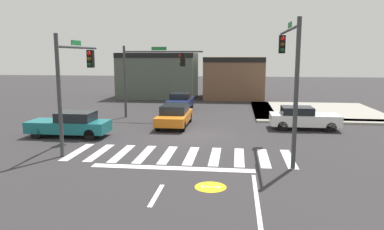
{
  "coord_description": "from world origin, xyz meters",
  "views": [
    {
      "loc": [
        2.59,
        -20.94,
        4.6
      ],
      "look_at": [
        0.01,
        0.22,
        1.13
      ],
      "focal_mm": 34.52,
      "sensor_mm": 36.0,
      "label": 1
    }
  ],
  "objects_px": {
    "car_navy": "(180,102)",
    "car_white": "(303,118)",
    "traffic_signal_northwest": "(152,68)",
    "car_orange": "(175,115)",
    "traffic_signal_southwest": "(75,73)",
    "car_teal": "(70,124)",
    "traffic_signal_southeast": "(289,62)"
  },
  "relations": [
    {
      "from": "car_orange",
      "to": "traffic_signal_northwest",
      "type": "bearing_deg",
      "value": -144.36
    },
    {
      "from": "car_teal",
      "to": "traffic_signal_southeast",
      "type": "bearing_deg",
      "value": 168.87
    },
    {
      "from": "car_teal",
      "to": "car_navy",
      "type": "bearing_deg",
      "value": -112.84
    },
    {
      "from": "car_white",
      "to": "traffic_signal_northwest",
      "type": "bearing_deg",
      "value": 163.75
    },
    {
      "from": "traffic_signal_northwest",
      "to": "car_navy",
      "type": "xyz_separation_m",
      "value": [
        1.39,
        4.19,
        -2.98
      ]
    },
    {
      "from": "traffic_signal_southwest",
      "to": "car_white",
      "type": "height_order",
      "value": "traffic_signal_southwest"
    },
    {
      "from": "traffic_signal_northwest",
      "to": "car_navy",
      "type": "bearing_deg",
      "value": 71.63
    },
    {
      "from": "traffic_signal_southeast",
      "to": "traffic_signal_southwest",
      "type": "xyz_separation_m",
      "value": [
        -10.26,
        -0.0,
        -0.55
      ]
    },
    {
      "from": "traffic_signal_northwest",
      "to": "traffic_signal_southeast",
      "type": "bearing_deg",
      "value": -47.08
    },
    {
      "from": "traffic_signal_southeast",
      "to": "car_orange",
      "type": "xyz_separation_m",
      "value": [
        -6.36,
        6.16,
        -3.58
      ]
    },
    {
      "from": "car_teal",
      "to": "car_orange",
      "type": "relative_size",
      "value": 0.98
    },
    {
      "from": "traffic_signal_southeast",
      "to": "car_navy",
      "type": "distance_m",
      "value": 15.49
    },
    {
      "from": "traffic_signal_northwest",
      "to": "car_orange",
      "type": "bearing_deg",
      "value": -54.36
    },
    {
      "from": "traffic_signal_northwest",
      "to": "traffic_signal_southwest",
      "type": "bearing_deg",
      "value": -101.08
    },
    {
      "from": "traffic_signal_northwest",
      "to": "car_white",
      "type": "relative_size",
      "value": 1.4
    },
    {
      "from": "traffic_signal_southeast",
      "to": "car_white",
      "type": "xyz_separation_m",
      "value": [
        1.8,
        6.12,
        -3.59
      ]
    },
    {
      "from": "traffic_signal_southeast",
      "to": "traffic_signal_southwest",
      "type": "bearing_deg",
      "value": 90.02
    },
    {
      "from": "traffic_signal_southwest",
      "to": "car_orange",
      "type": "xyz_separation_m",
      "value": [
        3.91,
        6.16,
        -3.03
      ]
    },
    {
      "from": "traffic_signal_southeast",
      "to": "car_teal",
      "type": "relative_size",
      "value": 1.34
    },
    {
      "from": "traffic_signal_southeast",
      "to": "car_orange",
      "type": "height_order",
      "value": "traffic_signal_southeast"
    },
    {
      "from": "car_navy",
      "to": "car_white",
      "type": "xyz_separation_m",
      "value": [
        8.89,
        -7.18,
        -0.0
      ]
    },
    {
      "from": "traffic_signal_northwest",
      "to": "car_teal",
      "type": "xyz_separation_m",
      "value": [
        -3.24,
        -6.81,
        -2.99
      ]
    },
    {
      "from": "traffic_signal_southwest",
      "to": "traffic_signal_northwest",
      "type": "xyz_separation_m",
      "value": [
        1.79,
        9.12,
        -0.06
      ]
    },
    {
      "from": "car_white",
      "to": "car_orange",
      "type": "relative_size",
      "value": 0.91
    },
    {
      "from": "car_navy",
      "to": "car_white",
      "type": "distance_m",
      "value": 11.43
    },
    {
      "from": "traffic_signal_northwest",
      "to": "car_orange",
      "type": "distance_m",
      "value": 4.7
    },
    {
      "from": "traffic_signal_southwest",
      "to": "car_white",
      "type": "xyz_separation_m",
      "value": [
        12.07,
        6.12,
        -3.04
      ]
    },
    {
      "from": "traffic_signal_northwest",
      "to": "car_teal",
      "type": "relative_size",
      "value": 1.29
    },
    {
      "from": "car_navy",
      "to": "traffic_signal_southeast",
      "type": "bearing_deg",
      "value": 28.04
    },
    {
      "from": "traffic_signal_southeast",
      "to": "car_teal",
      "type": "height_order",
      "value": "traffic_signal_southeast"
    },
    {
      "from": "traffic_signal_southwest",
      "to": "car_white",
      "type": "distance_m",
      "value": 13.87
    },
    {
      "from": "traffic_signal_northwest",
      "to": "car_orange",
      "type": "relative_size",
      "value": 1.27
    }
  ]
}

